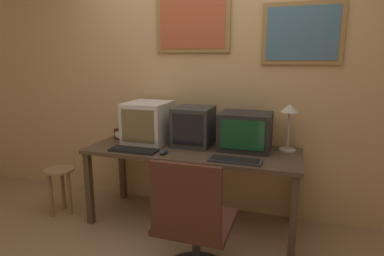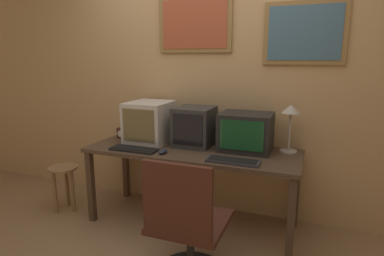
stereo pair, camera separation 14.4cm
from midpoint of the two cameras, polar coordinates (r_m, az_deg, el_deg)
wall_back at (r=3.20m, az=4.18°, el=8.29°), size 8.00×0.08×2.60m
desk at (r=2.93m, az=1.42°, el=-5.19°), size 1.91×0.70×0.73m
monitor_left at (r=3.14m, az=-6.21°, el=1.07°), size 0.39×0.44×0.39m
monitor_center at (r=3.00m, az=1.83°, el=0.27°), size 0.34×0.37×0.36m
monitor_right at (r=2.89m, az=10.97°, el=-0.69°), size 0.45×0.37×0.33m
keyboard_main at (r=2.90m, az=-8.91°, el=-3.73°), size 0.43×0.15×0.03m
keyboard_side at (r=2.57m, az=8.90°, el=-5.82°), size 0.42×0.15×0.03m
mouse_near_keyboard at (r=2.78m, az=-3.68°, el=-4.17°), size 0.06×0.12×0.04m
desk_clock at (r=3.34m, az=-11.11°, el=-0.92°), size 0.10×0.06×0.11m
desk_lamp at (r=2.89m, az=18.48°, el=1.84°), size 0.16×0.16×0.42m
office_chair at (r=2.28m, az=0.99°, el=-18.05°), size 0.52×0.52×0.92m
side_stool at (r=3.50m, az=-20.69°, el=-8.53°), size 0.28×0.28×0.47m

